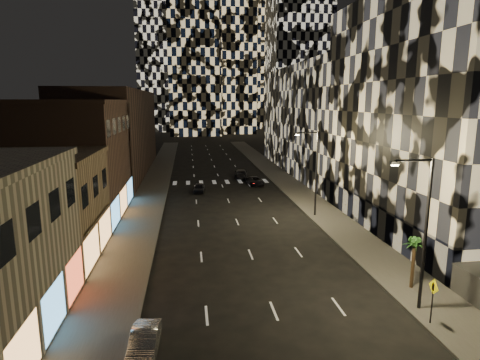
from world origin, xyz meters
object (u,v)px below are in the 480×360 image
object	(u,v)px
car_dark_oncoming	(241,174)
streetlight_far	(314,168)
streetlight_near	(422,224)
car_dark_midlane	(199,188)
ped_sign	(433,294)
car_dark_rightlane	(255,181)
car_silver_parked	(144,343)
palm_tree	(415,246)

from	to	relation	value
car_dark_oncoming	streetlight_far	bearing A→B (deg)	108.40
streetlight_near	streetlight_far	bearing A→B (deg)	90.00
streetlight_near	car_dark_midlane	size ratio (longest dim) A/B	2.48
streetlight_near	ped_sign	size ratio (longest dim) A/B	3.50
streetlight_near	ped_sign	world-z (taller)	streetlight_near
car_dark_rightlane	car_dark_midlane	bearing A→B (deg)	-161.82
car_silver_parked	ped_sign	distance (m)	15.56
palm_tree	ped_sign	bearing A→B (deg)	-107.28
car_dark_oncoming	palm_tree	xyz separation A→B (m)	(6.11, -39.99, 2.28)
car_silver_parked	car_dark_midlane	world-z (taller)	car_dark_midlane
car_dark_oncoming	palm_tree	size ratio (longest dim) A/B	1.45
streetlight_near	palm_tree	size ratio (longest dim) A/B	2.60
streetlight_near	car_dark_midlane	world-z (taller)	streetlight_near
streetlight_far	ped_sign	xyz separation A→B (m)	(-0.06, -21.63, -3.47)
streetlight_far	car_dark_midlane	bearing A→B (deg)	131.87
car_dark_midlane	car_dark_rightlane	distance (m)	9.15
streetlight_near	car_dark_rightlane	distance (m)	37.46
car_dark_midlane	ped_sign	size ratio (longest dim) A/B	1.41
streetlight_far	car_dark_rightlane	world-z (taller)	streetlight_far
car_dark_rightlane	streetlight_far	bearing A→B (deg)	-84.48
streetlight_near	ped_sign	distance (m)	3.83
streetlight_near	car_dark_oncoming	size ratio (longest dim) A/B	1.80
streetlight_far	car_dark_midlane	distance (m)	18.38
streetlight_near	streetlight_far	world-z (taller)	same
car_dark_rightlane	ped_sign	size ratio (longest dim) A/B	1.72
streetlight_near	car_dark_rightlane	world-z (taller)	streetlight_near
car_silver_parked	car_dark_rightlane	size ratio (longest dim) A/B	0.84
palm_tree	car_silver_parked	bearing A→B (deg)	-163.90
car_silver_parked	palm_tree	xyz separation A→B (m)	(16.81, 4.85, 2.39)
streetlight_near	palm_tree	world-z (taller)	streetlight_near
streetlight_near	streetlight_far	size ratio (longest dim) A/B	1.00
car_dark_rightlane	streetlight_near	bearing A→B (deg)	-90.74
ped_sign	streetlight_far	bearing A→B (deg)	92.75
streetlight_near	palm_tree	bearing A→B (deg)	64.10
streetlight_near	palm_tree	xyz separation A→B (m)	(1.25, 2.58, -2.35)
palm_tree	car_dark_midlane	bearing A→B (deg)	113.16
streetlight_near	car_dark_oncoming	xyz separation A→B (m)	(-4.85, 42.57, -4.63)
streetlight_far	car_silver_parked	xyz separation A→B (m)	(-15.55, -22.27, -4.74)
car_silver_parked	car_dark_rightlane	distance (m)	41.07
ped_sign	streetlight_near	bearing A→B (deg)	90.92
car_dark_rightlane	palm_tree	world-z (taller)	palm_tree
streetlight_near	car_dark_rightlane	xyz separation A→B (m)	(-3.51, 37.00, -4.74)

